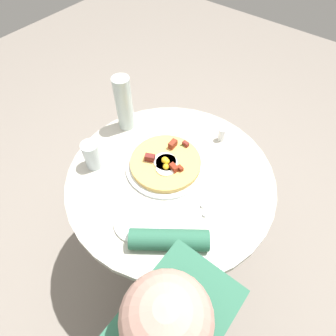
% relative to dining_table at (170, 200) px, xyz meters
% --- Properties ---
extents(ground_plane, '(6.00, 6.00, 0.00)m').
position_rel_dining_table_xyz_m(ground_plane, '(0.00, 0.00, -0.57)').
color(ground_plane, gray).
extents(dining_table, '(0.82, 0.82, 0.75)m').
position_rel_dining_table_xyz_m(dining_table, '(0.00, 0.00, 0.00)').
color(dining_table, beige).
rests_on(dining_table, ground_plane).
extents(pizza_plate, '(0.32, 0.32, 0.01)m').
position_rel_dining_table_xyz_m(pizza_plate, '(0.03, 0.05, 0.18)').
color(pizza_plate, white).
rests_on(pizza_plate, dining_table).
extents(breakfast_pizza, '(0.28, 0.28, 0.05)m').
position_rel_dining_table_xyz_m(breakfast_pizza, '(0.03, 0.05, 0.20)').
color(breakfast_pizza, '#DDAE5A').
rests_on(breakfast_pizza, pizza_plate).
extents(bread_plate, '(0.16, 0.16, 0.01)m').
position_rel_dining_table_xyz_m(bread_plate, '(-0.23, -0.03, 0.18)').
color(bread_plate, white).
rests_on(bread_plate, dining_table).
extents(napkin, '(0.22, 0.22, 0.00)m').
position_rel_dining_table_xyz_m(napkin, '(0.01, -0.24, 0.18)').
color(napkin, white).
rests_on(napkin, dining_table).
extents(fork, '(0.14, 0.13, 0.00)m').
position_rel_dining_table_xyz_m(fork, '(0.03, -0.23, 0.19)').
color(fork, silver).
rests_on(fork, napkin).
extents(knife, '(0.14, 0.13, 0.00)m').
position_rel_dining_table_xyz_m(knife, '(0.00, -0.26, 0.19)').
color(knife, silver).
rests_on(knife, napkin).
extents(water_glass, '(0.07, 0.07, 0.12)m').
position_rel_dining_table_xyz_m(water_glass, '(-0.14, 0.28, 0.24)').
color(water_glass, silver).
rests_on(water_glass, dining_table).
extents(water_bottle, '(0.07, 0.07, 0.25)m').
position_rel_dining_table_xyz_m(water_bottle, '(0.11, 0.33, 0.30)').
color(water_bottle, silver).
rests_on(water_bottle, dining_table).
extents(salt_shaker, '(0.03, 0.03, 0.06)m').
position_rel_dining_table_xyz_m(salt_shaker, '(0.29, -0.05, 0.21)').
color(salt_shaker, white).
rests_on(salt_shaker, dining_table).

